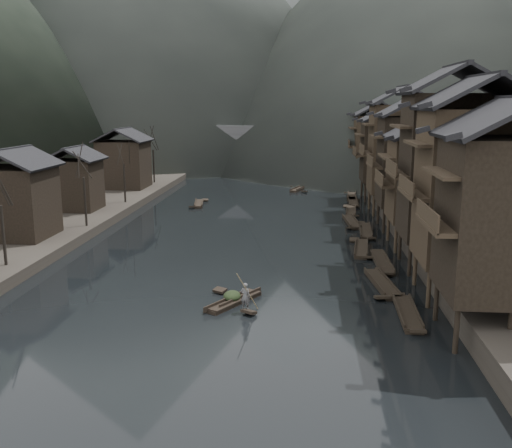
# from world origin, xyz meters

# --- Properties ---
(water) EXTENTS (300.00, 300.00, 0.00)m
(water) POSITION_xyz_m (0.00, 0.00, 0.00)
(water) COLOR black
(water) RESTS_ON ground
(left_bank) EXTENTS (40.00, 200.00, 1.20)m
(left_bank) POSITION_xyz_m (-35.00, 40.00, 0.60)
(left_bank) COLOR #2D2823
(left_bank) RESTS_ON ground
(stilt_houses) EXTENTS (9.00, 67.60, 16.30)m
(stilt_houses) POSITION_xyz_m (17.28, 18.62, 8.94)
(stilt_houses) COLOR black
(stilt_houses) RESTS_ON ground
(left_houses) EXTENTS (8.10, 53.20, 8.73)m
(left_houses) POSITION_xyz_m (-20.50, 20.12, 5.66)
(left_houses) COLOR black
(left_houses) RESTS_ON left_bank
(bare_trees) EXTENTS (3.64, 61.56, 7.28)m
(bare_trees) POSITION_xyz_m (-17.00, 20.09, 6.30)
(bare_trees) COLOR black
(bare_trees) RESTS_ON left_bank
(moored_sampans) EXTENTS (3.32, 72.78, 0.47)m
(moored_sampans) POSITION_xyz_m (12.04, 27.21, 0.20)
(moored_sampans) COLOR black
(moored_sampans) RESTS_ON water
(midriver_boats) EXTENTS (16.49, 40.59, 0.45)m
(midriver_boats) POSITION_xyz_m (0.82, 51.38, 0.20)
(midriver_boats) COLOR black
(midriver_boats) RESTS_ON water
(stone_bridge) EXTENTS (40.00, 6.00, 9.00)m
(stone_bridge) POSITION_xyz_m (-0.00, 72.00, 5.11)
(stone_bridge) COLOR #4C4C4F
(stone_bridge) RESTS_ON ground
(hero_sampan) EXTENTS (3.55, 5.05, 0.44)m
(hero_sampan) POSITION_xyz_m (1.37, -3.69, 0.20)
(hero_sampan) COLOR black
(hero_sampan) RESTS_ON water
(cargo_heap) EXTENTS (1.18, 1.54, 0.71)m
(cargo_heap) POSITION_xyz_m (1.24, -3.48, 0.79)
(cargo_heap) COLOR black
(cargo_heap) RESTS_ON hero_sampan
(boatman) EXTENTS (0.75, 0.60, 1.78)m
(boatman) POSITION_xyz_m (2.34, -5.30, 1.33)
(boatman) COLOR #5B5C5E
(boatman) RESTS_ON hero_sampan
(bamboo_pole) EXTENTS (1.35, 1.86, 3.16)m
(bamboo_pole) POSITION_xyz_m (2.54, -5.30, 3.80)
(bamboo_pole) COLOR #8C7A51
(bamboo_pole) RESTS_ON boatman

